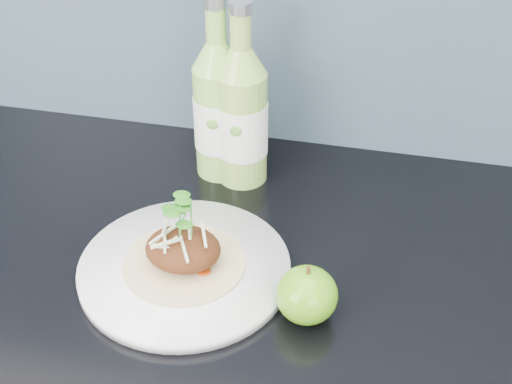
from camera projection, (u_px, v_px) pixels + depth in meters
dinner_plate at (185, 269)px, 0.91m from camera, size 0.27×0.27×0.02m
pork_taco at (183, 247)px, 0.89m from camera, size 0.16×0.16×0.10m
green_apple at (307, 295)px, 0.83m from camera, size 0.09×0.09×0.08m
cider_bottle_left at (219, 110)px, 1.04m from camera, size 0.09×0.09×0.28m
cider_bottle_right at (242, 116)px, 1.03m from camera, size 0.08×0.08×0.28m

